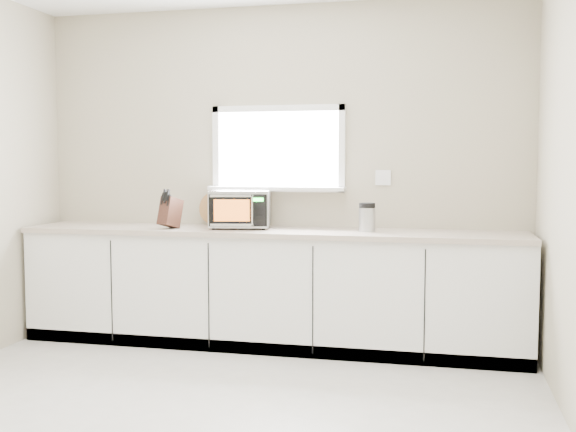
# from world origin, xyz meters

# --- Properties ---
(ground) EXTENTS (4.00, 4.00, 0.00)m
(ground) POSITION_xyz_m (0.00, 0.00, 0.00)
(ground) COLOR beige
(ground) RESTS_ON ground
(back_wall) EXTENTS (4.00, 0.17, 2.70)m
(back_wall) POSITION_xyz_m (0.00, 2.00, 1.36)
(back_wall) COLOR #B1A98D
(back_wall) RESTS_ON ground
(cabinets) EXTENTS (3.92, 0.60, 0.88)m
(cabinets) POSITION_xyz_m (0.00, 1.70, 0.44)
(cabinets) COLOR white
(cabinets) RESTS_ON ground
(countertop) EXTENTS (3.92, 0.64, 0.04)m
(countertop) POSITION_xyz_m (0.00, 1.69, 0.90)
(countertop) COLOR #BCB29B
(countertop) RESTS_ON cabinets
(microwave) EXTENTS (0.53, 0.45, 0.30)m
(microwave) POSITION_xyz_m (-0.25, 1.74, 1.08)
(microwave) COLOR black
(microwave) RESTS_ON countertop
(knife_block) EXTENTS (0.16, 0.24, 0.31)m
(knife_block) POSITION_xyz_m (-0.78, 1.58, 1.05)
(knife_block) COLOR #3E2116
(knife_block) RESTS_ON countertop
(cutting_board) EXTENTS (0.28, 0.07, 0.28)m
(cutting_board) POSITION_xyz_m (-0.52, 1.94, 1.06)
(cutting_board) COLOR #9F683D
(cutting_board) RESTS_ON countertop
(coffee_grinder) EXTENTS (0.16, 0.16, 0.22)m
(coffee_grinder) POSITION_xyz_m (0.76, 1.71, 1.03)
(coffee_grinder) COLOR #AFB1B6
(coffee_grinder) RESTS_ON countertop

